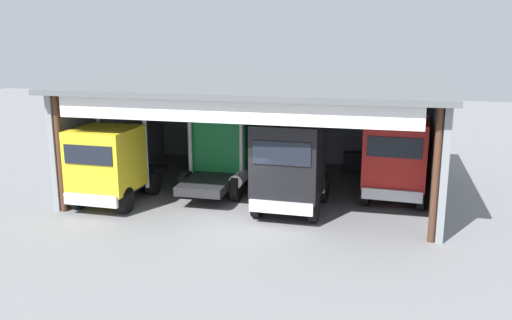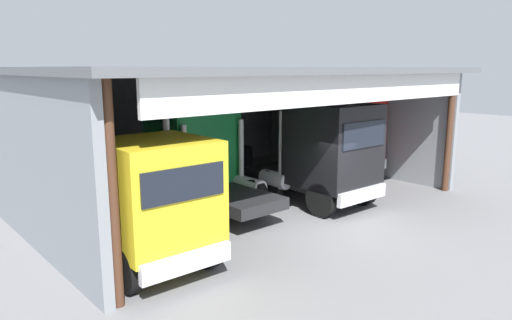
{
  "view_description": "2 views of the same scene",
  "coord_description": "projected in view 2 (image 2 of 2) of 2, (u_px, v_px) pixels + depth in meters",
  "views": [
    {
      "loc": [
        5.22,
        -18.04,
        6.92
      ],
      "look_at": [
        0.0,
        3.7,
        1.61
      ],
      "focal_mm": 38.61,
      "sensor_mm": 36.0,
      "label": 1
    },
    {
      "loc": [
        -10.54,
        -8.27,
        4.78
      ],
      "look_at": [
        0.0,
        3.7,
        1.61
      ],
      "focal_mm": 32.53,
      "sensor_mm": 36.0,
      "label": 2
    }
  ],
  "objects": [
    {
      "name": "tool_cart",
      "position": [
        241.0,
        157.0,
        22.75
      ],
      "size": [
        0.9,
        0.6,
        1.0
      ],
      "primitive_type": "cube",
      "color": "black",
      "rests_on": "ground"
    },
    {
      "name": "truck_yellow_center_bay",
      "position": [
        150.0,
        201.0,
        10.99
      ],
      "size": [
        2.53,
        5.24,
        3.7
      ],
      "rotation": [
        0.0,
        0.0,
        3.12
      ],
      "color": "yellow",
      "rests_on": "ground"
    },
    {
      "name": "ground_plane",
      "position": [
        338.0,
        231.0,
        13.85
      ],
      "size": [
        80.0,
        80.0,
        0.0
      ],
      "primitive_type": "plane",
      "color": "slate",
      "rests_on": "ground"
    },
    {
      "name": "truck_red_center_left_bay",
      "position": [
        343.0,
        137.0,
        20.32
      ],
      "size": [
        2.67,
        4.52,
        3.52
      ],
      "rotation": [
        0.0,
        0.0,
        3.08
      ],
      "color": "red",
      "rests_on": "ground"
    },
    {
      "name": "truck_green_center_right_bay",
      "position": [
        199.0,
        155.0,
        15.78
      ],
      "size": [
        2.69,
        5.0,
        3.61
      ],
      "rotation": [
        0.0,
        0.0,
        0.0
      ],
      "color": "#197F3D",
      "rests_on": "ground"
    },
    {
      "name": "oil_drum",
      "position": [
        234.0,
        156.0,
        23.32
      ],
      "size": [
        0.58,
        0.58,
        0.88
      ],
      "primitive_type": "cylinder",
      "color": "#B21E19",
      "rests_on": "ground"
    },
    {
      "name": "truck_black_left_bay",
      "position": [
        326.0,
        153.0,
        16.07
      ],
      "size": [
        2.65,
        5.26,
        3.61
      ],
      "rotation": [
        0.0,
        0.0,
        3.12
      ],
      "color": "black",
      "rests_on": "ground"
    },
    {
      "name": "workshop_shed",
      "position": [
        214.0,
        104.0,
        17.69
      ],
      "size": [
        14.86,
        11.29,
        4.81
      ],
      "color": "gray",
      "rests_on": "ground"
    }
  ]
}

